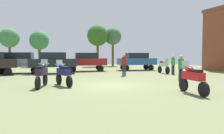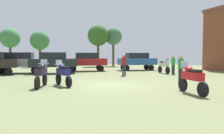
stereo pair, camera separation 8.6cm
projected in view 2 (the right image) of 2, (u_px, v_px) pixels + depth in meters
name	position (u px, v px, depth m)	size (l,w,h in m)	color
ground_plane	(108.00, 85.00, 12.31)	(44.00, 52.00, 0.02)	#6D744C
motorcycle_1	(192.00, 78.00, 9.44)	(0.64, 2.13, 1.47)	black
motorcycle_2	(41.00, 74.00, 11.39)	(0.83, 2.10, 1.51)	black
motorcycle_4	(164.00, 66.00, 20.22)	(0.62, 2.17, 1.50)	black
motorcycle_5	(63.00, 73.00, 11.93)	(0.77, 2.05, 1.46)	black
car_1	(20.00, 61.00, 20.44)	(4.57, 2.62, 2.00)	black
car_2	(87.00, 60.00, 23.04)	(4.53, 2.44, 2.00)	black
car_3	(53.00, 61.00, 20.06)	(4.48, 2.28, 2.00)	black
car_5	(137.00, 60.00, 24.48)	(4.51, 2.38, 2.00)	black
person_1	(124.00, 63.00, 17.71)	(0.44, 0.44, 1.83)	#2C333E
person_2	(173.00, 63.00, 19.12)	(0.35, 0.35, 1.71)	#2A323E
person_3	(181.00, 66.00, 13.80)	(0.42, 0.42, 1.73)	#2D2E43
tree_1	(98.00, 36.00, 32.95)	(3.27, 3.27, 6.44)	brown
tree_3	(40.00, 41.00, 31.59)	(2.84, 2.84, 5.37)	brown
tree_4	(10.00, 38.00, 28.49)	(2.62, 2.62, 5.37)	brown
tree_5	(113.00, 37.00, 34.12)	(2.77, 2.77, 6.18)	brown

